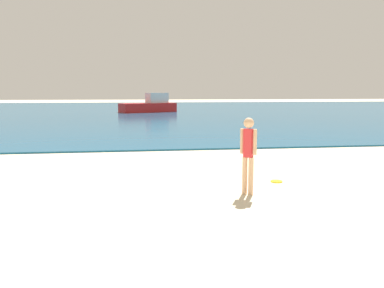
% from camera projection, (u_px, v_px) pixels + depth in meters
% --- Properties ---
extents(water, '(160.00, 60.00, 0.06)m').
position_uv_depth(water, '(145.00, 110.00, 42.88)').
color(water, '#14567F').
rests_on(water, ground).
extents(person_standing, '(0.28, 0.26, 1.53)m').
position_uv_depth(person_standing, '(248.00, 151.00, 7.67)').
color(person_standing, '#DDAD84').
rests_on(person_standing, ground).
extents(frisbee, '(0.26, 0.26, 0.03)m').
position_uv_depth(frisbee, '(276.00, 181.00, 8.84)').
color(frisbee, yellow).
rests_on(frisbee, ground).
extents(boat_far, '(5.68, 3.87, 1.85)m').
position_uv_depth(boat_far, '(150.00, 105.00, 37.78)').
color(boat_far, red).
rests_on(boat_far, water).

